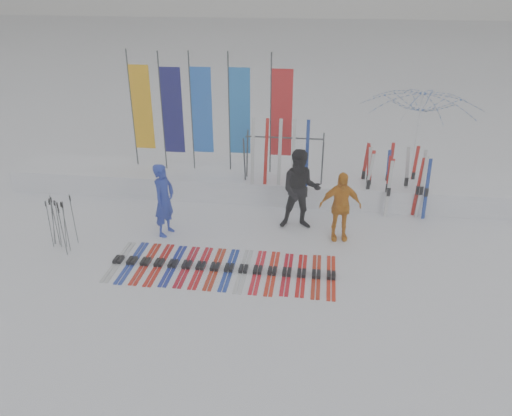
# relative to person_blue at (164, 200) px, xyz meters

# --- Properties ---
(ground) EXTENTS (120.00, 120.00, 0.00)m
(ground) POSITION_rel_person_blue_xyz_m (1.99, -2.00, -0.87)
(ground) COLOR white
(ground) RESTS_ON ground
(snow_bank) EXTENTS (14.00, 1.60, 0.60)m
(snow_bank) POSITION_rel_person_blue_xyz_m (1.99, 2.60, -0.57)
(snow_bank) COLOR white
(snow_bank) RESTS_ON ground
(person_blue) EXTENTS (0.57, 0.73, 1.74)m
(person_blue) POSITION_rel_person_blue_xyz_m (0.00, 0.00, 0.00)
(person_blue) COLOR #1B2FA1
(person_blue) RESTS_ON ground
(person_black) EXTENTS (1.02, 0.83, 1.96)m
(person_black) POSITION_rel_person_blue_xyz_m (3.09, 0.76, 0.11)
(person_black) COLOR black
(person_black) RESTS_ON ground
(person_yellow) EXTENTS (1.01, 0.53, 1.64)m
(person_yellow) POSITION_rel_person_blue_xyz_m (4.02, 0.32, -0.05)
(person_yellow) COLOR orange
(person_yellow) RESTS_ON ground
(tent_canopy) EXTENTS (4.08, 4.11, 2.89)m
(tent_canopy) POSITION_rel_person_blue_xyz_m (6.07, 3.53, 0.58)
(tent_canopy) COLOR white
(tent_canopy) RESTS_ON ground
(ski_row) EXTENTS (4.69, 1.69, 0.07)m
(ski_row) POSITION_rel_person_blue_xyz_m (1.60, -1.36, -0.84)
(ski_row) COLOR #AFB2B6
(ski_row) RESTS_ON ground
(pole_cluster) EXTENTS (0.58, 0.71, 1.21)m
(pole_cluster) POSITION_rel_person_blue_xyz_m (-2.11, -0.95, -0.28)
(pole_cluster) COLOR #595B60
(pole_cluster) RESTS_ON ground
(feather_flags) EXTENTS (4.42, 0.25, 3.20)m
(feather_flags) POSITION_rel_person_blue_xyz_m (0.40, 2.79, 1.37)
(feather_flags) COLOR #383A3F
(feather_flags) RESTS_ON ground
(ski_rack) EXTENTS (2.04, 0.80, 1.23)m
(ski_rack) POSITION_rel_person_blue_xyz_m (2.57, 2.20, 0.51)
(ski_rack) COLOR #383A3F
(ski_rack) RESTS_ON ground
(upright_skis) EXTENTS (1.56, 1.13, 1.69)m
(upright_skis) POSITION_rel_person_blue_xyz_m (5.42, 2.12, -0.08)
(upright_skis) COLOR silver
(upright_skis) RESTS_ON ground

